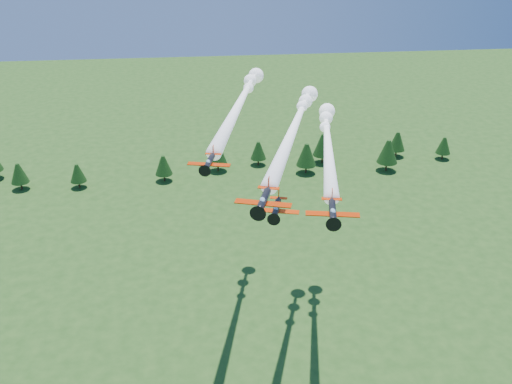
{
  "coord_description": "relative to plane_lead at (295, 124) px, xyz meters",
  "views": [
    {
      "loc": [
        -11.82,
        -79.27,
        84.03
      ],
      "look_at": [
        -2.76,
        0.0,
        45.2
      ],
      "focal_mm": 40.0,
      "sensor_mm": 36.0,
      "label": 1
    }
  ],
  "objects": [
    {
      "name": "plane_lead",
      "position": [
        0.0,
        0.0,
        0.0
      ],
      "size": [
        23.04,
        58.94,
        3.7
      ],
      "rotation": [
        0.0,
        0.0,
        -0.31
      ],
      "color": "black",
      "rests_on": "ground"
    },
    {
      "name": "treeline",
      "position": [
        -3.45,
        85.43,
        -40.77
      ],
      "size": [
        171.55,
        20.69,
        11.84
      ],
      "color": "#382314",
      "rests_on": "ground"
    },
    {
      "name": "plane_slot",
      "position": [
        -6.21,
        -17.68,
        -8.93
      ],
      "size": [
        8.04,
        8.88,
        2.81
      ],
      "rotation": [
        0.0,
        0.0,
        -0.25
      ],
      "color": "black",
      "rests_on": "ground"
    },
    {
      "name": "plane_right",
      "position": [
        7.13,
        2.14,
        -4.68
      ],
      "size": [
        16.03,
        54.84,
        3.7
      ],
      "rotation": [
        0.0,
        0.0,
        -0.2
      ],
      "color": "black",
      "rests_on": "ground"
    },
    {
      "name": "plane_left",
      "position": [
        -9.54,
        11.58,
        1.61
      ],
      "size": [
        18.5,
        59.06,
        3.7
      ],
      "rotation": [
        0.0,
        0.0,
        -0.24
      ],
      "color": "black",
      "rests_on": "ground"
    }
  ]
}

